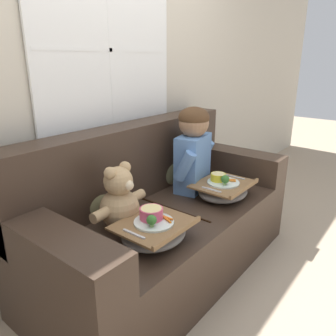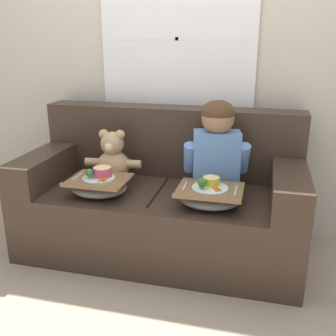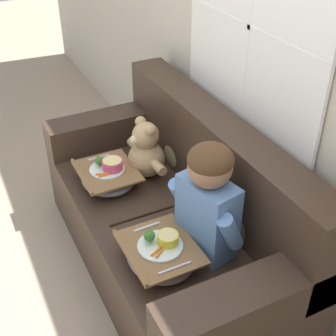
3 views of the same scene
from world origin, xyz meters
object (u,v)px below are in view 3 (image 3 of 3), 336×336
object	(u,v)px
throw_pillow_behind_child	(241,213)
teddy_bear	(145,153)
lap_tray_teddy	(108,176)
couch	(174,221)
lap_tray_child	(160,254)
throw_pillow_behind_teddy	(176,146)
child_figure	(208,195)

from	to	relation	value
throw_pillow_behind_child	teddy_bear	xyz separation A→B (m)	(-0.74, -0.21, 0.01)
throw_pillow_behind_child	lap_tray_teddy	xyz separation A→B (m)	(-0.74, -0.47, -0.09)
couch	lap_tray_teddy	xyz separation A→B (m)	(-0.37, -0.27, 0.18)
throw_pillow_behind_child	lap_tray_child	size ratio (longest dim) A/B	0.82
couch	lap_tray_child	size ratio (longest dim) A/B	4.73
throw_pillow_behind_teddy	lap_tray_teddy	bearing A→B (deg)	-89.94
child_figure	lap_tray_child	xyz separation A→B (m)	(-0.00, -0.26, -0.28)
lap_tray_child	child_figure	bearing A→B (deg)	89.83
throw_pillow_behind_child	lap_tray_teddy	distance (m)	0.88
lap_tray_child	lap_tray_teddy	world-z (taller)	lap_tray_child
teddy_bear	lap_tray_teddy	size ratio (longest dim) A/B	1.07
child_figure	lap_tray_teddy	xyz separation A→B (m)	(-0.74, -0.26, -0.27)
teddy_bear	child_figure	bearing A→B (deg)	0.33
throw_pillow_behind_teddy	lap_tray_child	distance (m)	0.88
couch	teddy_bear	distance (m)	0.47
couch	lap_tray_child	bearing A→B (deg)	-35.86
couch	throw_pillow_behind_child	bearing A→B (deg)	28.42
couch	throw_pillow_behind_child	xyz separation A→B (m)	(0.37, 0.20, 0.27)
teddy_bear	lap_tray_child	bearing A→B (deg)	-19.00
couch	throw_pillow_behind_teddy	size ratio (longest dim) A/B	6.33
throw_pillow_behind_child	throw_pillow_behind_teddy	xyz separation A→B (m)	(-0.74, 0.00, 0.00)
lap_tray_child	lap_tray_teddy	size ratio (longest dim) A/B	1.04
child_figure	lap_tray_child	world-z (taller)	child_figure
teddy_bear	lap_tray_teddy	xyz separation A→B (m)	(0.00, -0.26, -0.10)
throw_pillow_behind_child	teddy_bear	distance (m)	0.77
throw_pillow_behind_teddy	teddy_bear	size ratio (longest dim) A/B	0.73
throw_pillow_behind_teddy	lap_tray_child	bearing A→B (deg)	-32.29
lap_tray_teddy	couch	bearing A→B (deg)	35.80
couch	throw_pillow_behind_teddy	xyz separation A→B (m)	(-0.37, 0.20, 0.27)
throw_pillow_behind_teddy	lap_tray_child	world-z (taller)	throw_pillow_behind_teddy
child_figure	teddy_bear	distance (m)	0.76
child_figure	lap_tray_child	distance (m)	0.38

